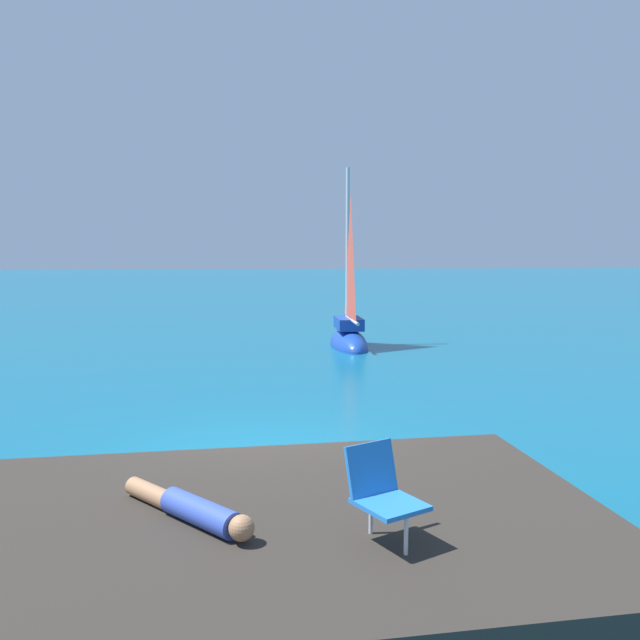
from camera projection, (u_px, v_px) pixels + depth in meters
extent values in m
plane|color=#0F5675|center=(264.00, 456.00, 10.03)|extent=(160.00, 160.00, 0.00)
cube|color=#2D2823|center=(256.00, 551.00, 6.14)|extent=(6.92, 4.66, 0.72)
cube|color=#322927|center=(439.00, 491.00, 8.60)|extent=(0.84, 0.98, 0.62)
cube|color=#2F2B20|center=(27.00, 502.00, 8.24)|extent=(0.87, 0.74, 0.59)
ellipsoid|color=#193D99|center=(349.00, 346.00, 20.92)|extent=(1.18, 3.26, 1.11)
cube|color=#193D99|center=(349.00, 323.00, 20.84)|extent=(0.81, 1.43, 0.36)
cylinder|color=#B7B7BC|center=(348.00, 249.00, 20.87)|extent=(0.12, 0.12, 5.07)
cylinder|color=#B2B2B7|center=(352.00, 320.00, 20.12)|extent=(0.14, 2.03, 0.10)
pyramid|color=#DB4C38|center=(350.00, 255.00, 20.34)|extent=(0.09, 1.62, 3.85)
cylinder|color=#334CB2|center=(201.00, 512.00, 5.84)|extent=(0.78, 0.83, 0.24)
cylinder|color=#9E704C|center=(153.00, 494.00, 6.35)|extent=(0.61, 0.64, 0.18)
sphere|color=#9E704C|center=(242.00, 528.00, 5.47)|extent=(0.22, 0.22, 0.22)
cube|color=blue|center=(390.00, 504.00, 5.44)|extent=(0.67, 0.68, 0.04)
cube|color=blue|center=(371.00, 469.00, 5.63)|extent=(0.50, 0.35, 0.45)
cylinder|color=silver|center=(406.00, 534.00, 5.28)|extent=(0.04, 0.04, 0.35)
cylinder|color=silver|center=(371.00, 514.00, 5.67)|extent=(0.04, 0.04, 0.35)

